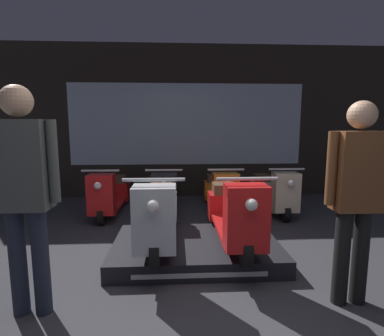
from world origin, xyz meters
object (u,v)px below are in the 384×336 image
at_px(scooter_display_left, 159,214).
at_px(person_right_browsing, 356,190).
at_px(scooter_backrow_0, 110,194).
at_px(scooter_backrow_1, 166,194).
at_px(scooter_backrow_3, 273,192).
at_px(scooter_display_right, 233,213).
at_px(person_left_browsing, 23,184).
at_px(scooter_backrow_2, 220,193).

height_order(scooter_display_left, person_right_browsing, person_right_browsing).
bearing_deg(scooter_backrow_0, scooter_display_left, -63.17).
height_order(scooter_backrow_0, person_right_browsing, person_right_browsing).
relative_size(scooter_backrow_1, scooter_backrow_3, 1.00).
bearing_deg(scooter_display_left, scooter_display_right, 0.00).
bearing_deg(scooter_backrow_1, scooter_display_right, -65.77).
distance_m(scooter_display_left, scooter_backrow_1, 1.88).
bearing_deg(person_right_browsing, scooter_display_left, 150.44).
xyz_separation_m(person_left_browsing, person_right_browsing, (2.68, 0.00, -0.09)).
xyz_separation_m(scooter_backrow_0, scooter_backrow_1, (0.96, 0.00, 0.00)).
bearing_deg(person_right_browsing, scooter_backrow_2, 104.17).
xyz_separation_m(scooter_display_right, person_left_browsing, (-1.85, -0.96, 0.56)).
relative_size(scooter_backrow_1, person_left_browsing, 0.94).
distance_m(scooter_backrow_3, person_left_browsing, 4.15).
bearing_deg(scooter_backrow_1, scooter_backrow_0, 180.00).
relative_size(scooter_display_right, person_right_browsing, 1.00).
distance_m(scooter_backrow_1, scooter_backrow_3, 1.93).
height_order(scooter_display_right, scooter_backrow_1, scooter_display_right).
bearing_deg(scooter_display_right, scooter_backrow_2, 86.33).
height_order(scooter_display_right, scooter_backrow_0, scooter_display_right).
bearing_deg(scooter_display_right, scooter_display_left, 180.00).
bearing_deg(person_left_browsing, scooter_backrow_0, 89.22).
bearing_deg(person_right_browsing, person_left_browsing, -180.00).
bearing_deg(scooter_backrow_1, scooter_display_left, -90.48).
xyz_separation_m(scooter_display_left, scooter_backrow_1, (0.02, 1.87, -0.20)).
bearing_deg(scooter_backrow_1, scooter_backrow_2, 0.00).
distance_m(scooter_backrow_0, scooter_backrow_1, 0.96).
height_order(scooter_display_left, scooter_backrow_0, scooter_display_left).
distance_m(scooter_display_right, scooter_backrow_2, 1.89).
bearing_deg(scooter_display_right, person_left_browsing, -152.48).
relative_size(scooter_display_left, person_right_browsing, 1.00).
bearing_deg(scooter_backrow_2, scooter_backrow_3, 0.00).
bearing_deg(scooter_backrow_3, scooter_display_left, -136.03).
distance_m(scooter_display_right, person_left_browsing, 2.15).
xyz_separation_m(scooter_display_right, scooter_backrow_1, (-0.84, 1.87, -0.20)).
height_order(person_left_browsing, person_right_browsing, person_left_browsing).
bearing_deg(scooter_backrow_2, scooter_display_left, -117.59).
bearing_deg(scooter_display_left, scooter_backrow_3, 43.97).
bearing_deg(scooter_backrow_2, person_right_browsing, -75.83).
relative_size(scooter_display_right, scooter_backrow_1, 1.00).
xyz_separation_m(scooter_backrow_2, person_right_browsing, (0.72, -2.84, 0.67)).
relative_size(person_left_browsing, person_right_browsing, 1.06).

